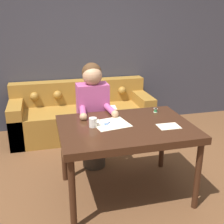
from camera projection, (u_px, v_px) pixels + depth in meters
ground_plane at (122, 199)px, 2.89m from camera, size 16.00×16.00×0.00m
wall_back at (84, 47)px, 4.48m from camera, size 8.00×0.06×2.60m
dining_table at (126, 132)px, 2.78m from camera, size 1.31×0.93×0.77m
couch at (82, 115)px, 4.40m from camera, size 2.13×0.82×0.80m
person at (93, 116)px, 3.31m from camera, size 0.42×0.57×1.29m
pattern_paper_main at (111, 124)px, 2.78m from camera, size 0.38×0.36×0.00m
pattern_paper_offcut at (169, 126)px, 2.72m from camera, size 0.21×0.16×0.00m
scissors at (108, 123)px, 2.80m from camera, size 0.20×0.18×0.01m
mug at (93, 122)px, 2.70m from camera, size 0.11×0.08×0.09m
thread_spool at (156, 110)px, 3.11m from camera, size 0.04×0.04×0.05m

